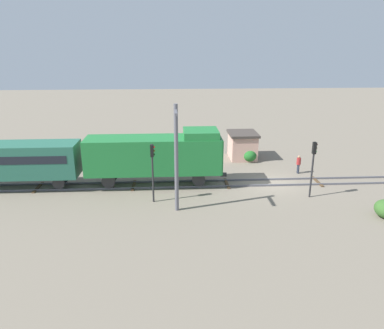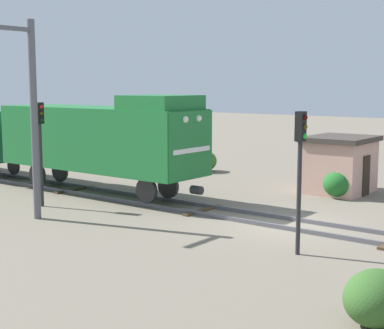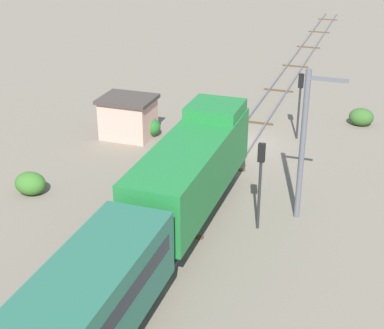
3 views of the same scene
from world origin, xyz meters
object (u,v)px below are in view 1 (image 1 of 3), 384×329
catenary_mast (176,156)px  relay_hut (243,145)px  traffic_signal_near (313,160)px  traffic_signal_mid (152,163)px  locomotive (156,154)px  worker_near_track (299,163)px

catenary_mast → relay_hut: size_ratio=2.18×
traffic_signal_near → traffic_signal_mid: 12.12m
locomotive → worker_near_track: (2.40, -12.89, -1.78)m
traffic_signal_mid → traffic_signal_near: bearing=-89.1°
traffic_signal_mid → worker_near_track: (5.80, -13.05, -2.09)m
catenary_mast → traffic_signal_near: bearing=-79.8°
traffic_signal_mid → relay_hut: size_ratio=1.28×
traffic_signal_mid → relay_hut: 14.11m
worker_near_track → relay_hut: bearing=-79.8°
locomotive → traffic_signal_near: size_ratio=2.63×
catenary_mast → traffic_signal_mid: bearing=46.1°
relay_hut → traffic_signal_near: bearing=-162.7°
traffic_signal_mid → locomotive: bearing=-2.7°
traffic_signal_mid → worker_near_track: 14.43m
traffic_signal_near → catenary_mast: bearing=100.2°
locomotive → traffic_signal_mid: (-3.40, 0.16, 0.32)m
relay_hut → catenary_mast: bearing=150.6°
locomotive → relay_hut: 11.52m
catenary_mast → relay_hut: (12.56, -7.07, -2.67)m
locomotive → relay_hut: size_ratio=3.31×
locomotive → worker_near_track: bearing=-79.5°
traffic_signal_mid → relay_hut: traffic_signal_mid is taller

